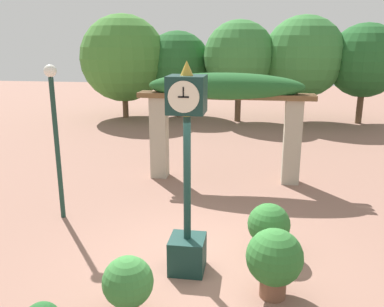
{
  "coord_description": "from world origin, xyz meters",
  "views": [
    {
      "loc": [
        0.76,
        -6.1,
        3.67
      ],
      "look_at": [
        -0.23,
        0.31,
        1.87
      ],
      "focal_mm": 38.0,
      "sensor_mm": 36.0,
      "label": 1
    }
  ],
  "objects_px": {
    "potted_plant_far_right": "(128,283)",
    "potted_plant_near_right": "(274,259)",
    "potted_plant_near_left": "(269,226)",
    "lamp_post": "(55,125)",
    "pedestal_clock": "(187,179)"
  },
  "relations": [
    {
      "from": "potted_plant_far_right",
      "to": "potted_plant_near_right",
      "type": "bearing_deg",
      "value": 19.41
    },
    {
      "from": "potted_plant_near_right",
      "to": "potted_plant_far_right",
      "type": "xyz_separation_m",
      "value": [
        -1.99,
        -0.7,
        -0.13
      ]
    },
    {
      "from": "potted_plant_near_right",
      "to": "potted_plant_near_left",
      "type": "bearing_deg",
      "value": 91.89
    },
    {
      "from": "potted_plant_near_right",
      "to": "lamp_post",
      "type": "relative_size",
      "value": 0.33
    },
    {
      "from": "pedestal_clock",
      "to": "lamp_post",
      "type": "distance_m",
      "value": 3.46
    },
    {
      "from": "lamp_post",
      "to": "potted_plant_near_right",
      "type": "bearing_deg",
      "value": -26.57
    },
    {
      "from": "potted_plant_near_right",
      "to": "pedestal_clock",
      "type": "bearing_deg",
      "value": 159.52
    },
    {
      "from": "potted_plant_near_left",
      "to": "potted_plant_far_right",
      "type": "xyz_separation_m",
      "value": [
        -1.95,
        -1.97,
        -0.07
      ]
    },
    {
      "from": "pedestal_clock",
      "to": "potted_plant_far_right",
      "type": "height_order",
      "value": "pedestal_clock"
    },
    {
      "from": "pedestal_clock",
      "to": "lamp_post",
      "type": "relative_size",
      "value": 1.05
    },
    {
      "from": "potted_plant_near_left",
      "to": "lamp_post",
      "type": "distance_m",
      "value": 4.67
    },
    {
      "from": "pedestal_clock",
      "to": "potted_plant_far_right",
      "type": "relative_size",
      "value": 4.02
    },
    {
      "from": "potted_plant_near_left",
      "to": "lamp_post",
      "type": "bearing_deg",
      "value": 168.01
    },
    {
      "from": "potted_plant_near_right",
      "to": "lamp_post",
      "type": "distance_m",
      "value": 5.09
    },
    {
      "from": "potted_plant_far_right",
      "to": "potted_plant_near_left",
      "type": "bearing_deg",
      "value": 45.23
    }
  ]
}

